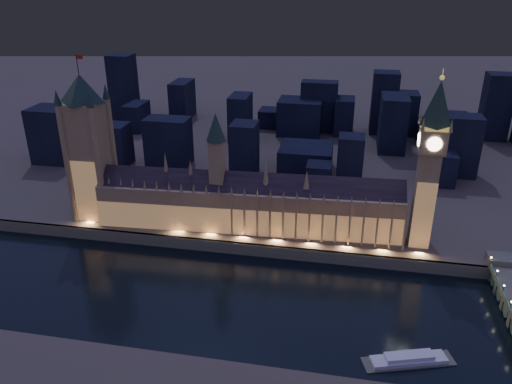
% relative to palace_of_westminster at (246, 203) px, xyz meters
% --- Properties ---
extents(ground_plane, '(2000.00, 2000.00, 0.00)m').
position_rel_palace_of_westminster_xyz_m(ground_plane, '(2.82, -61.75, -26.37)').
color(ground_plane, black).
rests_on(ground_plane, ground).
extents(north_bank, '(2000.00, 960.00, 8.00)m').
position_rel_palace_of_westminster_xyz_m(north_bank, '(2.82, 458.25, -22.37)').
color(north_bank, '#444A3B').
rests_on(north_bank, ground).
extents(embankment_wall, '(2000.00, 2.50, 8.00)m').
position_rel_palace_of_westminster_xyz_m(embankment_wall, '(2.82, -20.75, -22.37)').
color(embankment_wall, '#585843').
rests_on(embankment_wall, ground).
extents(palace_of_westminster, '(202.00, 30.41, 78.00)m').
position_rel_palace_of_westminster_xyz_m(palace_of_westminster, '(0.00, 0.00, 0.00)').
color(palace_of_westminster, olive).
rests_on(palace_of_westminster, north_bank).
extents(victoria_tower, '(31.68, 31.68, 110.77)m').
position_rel_palace_of_westminster_xyz_m(victoria_tower, '(-107.18, 0.16, 36.37)').
color(victoria_tower, olive).
rests_on(victoria_tower, north_bank).
extents(elizabeth_tower, '(18.00, 18.00, 109.52)m').
position_rel_palace_of_westminster_xyz_m(elizabeth_tower, '(110.82, 0.17, 42.71)').
color(elizabeth_tower, olive).
rests_on(elizabeth_tower, north_bank).
extents(river_boat, '(43.93, 22.64, 4.50)m').
position_rel_palace_of_westminster_xyz_m(river_boat, '(97.82, -100.49, -24.81)').
color(river_boat, '#585843').
rests_on(river_boat, ground).
extents(city_backdrop, '(497.48, 215.63, 72.74)m').
position_rel_palace_of_westminster_xyz_m(city_backdrop, '(33.71, 183.27, 4.34)').
color(city_backdrop, black).
rests_on(city_backdrop, north_bank).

